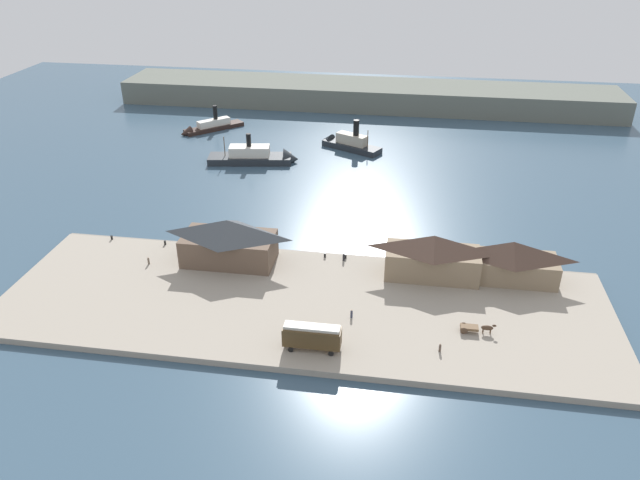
# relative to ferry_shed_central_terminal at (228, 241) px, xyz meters

# --- Properties ---
(ground_plane) EXTENTS (320.00, 320.00, 0.00)m
(ground_plane) POSITION_rel_ferry_shed_central_terminal_xyz_m (17.04, 9.88, -5.87)
(ground_plane) COLOR #385166
(quay_promenade) EXTENTS (110.00, 36.00, 1.20)m
(quay_promenade) POSITION_rel_ferry_shed_central_terminal_xyz_m (17.04, -12.12, -5.27)
(quay_promenade) COLOR #9E9384
(quay_promenade) RESTS_ON ground
(seawall_edge) EXTENTS (110.00, 0.80, 1.00)m
(seawall_edge) POSITION_rel_ferry_shed_central_terminal_xyz_m (17.04, 6.28, -5.37)
(seawall_edge) COLOR gray
(seawall_edge) RESTS_ON ground
(ferry_shed_central_terminal) EXTENTS (18.50, 9.58, 9.20)m
(ferry_shed_central_terminal) POSITION_rel_ferry_shed_central_terminal_xyz_m (0.00, 0.00, 0.00)
(ferry_shed_central_terminal) COLOR brown
(ferry_shed_central_terminal) RESTS_ON quay_promenade
(ferry_shed_east_terminal) EXTENTS (18.04, 7.94, 8.74)m
(ferry_shed_east_terminal) POSITION_rel_ferry_shed_central_terminal_xyz_m (40.00, 0.58, -0.23)
(ferry_shed_east_terminal) COLOR #847056
(ferry_shed_east_terminal) RESTS_ON quay_promenade
(ferry_shed_customs_shed) EXTENTS (17.53, 7.73, 8.06)m
(ferry_shed_customs_shed) POSITION_rel_ferry_shed_central_terminal_xyz_m (54.66, 1.69, -0.58)
(ferry_shed_customs_shed) COLOR #847056
(ferry_shed_customs_shed) RESTS_ON quay_promenade
(street_tram) EXTENTS (9.31, 2.93, 4.50)m
(street_tram) POSITION_rel_ferry_shed_central_terminal_xyz_m (20.96, -24.88, -2.06)
(street_tram) COLOR #4C381E
(street_tram) RESTS_ON quay_promenade
(horse_cart) EXTENTS (5.82, 1.62, 1.87)m
(horse_cart) POSITION_rel_ferry_shed_central_terminal_xyz_m (47.22, -16.42, -3.75)
(horse_cart) COLOR brown
(horse_cart) RESTS_ON quay_promenade
(pedestrian_walking_west) EXTENTS (0.40, 0.40, 1.63)m
(pedestrian_walking_west) POSITION_rel_ferry_shed_central_terminal_xyz_m (26.31, -15.48, -3.93)
(pedestrian_walking_west) COLOR #33384C
(pedestrian_walking_west) RESTS_ON quay_promenade
(pedestrian_near_east_shed) EXTENTS (0.44, 0.44, 1.77)m
(pedestrian_near_east_shed) POSITION_rel_ferry_shed_central_terminal_xyz_m (22.64, 3.62, -3.86)
(pedestrian_near_east_shed) COLOR #232328
(pedestrian_near_east_shed) RESTS_ON quay_promenade
(pedestrian_at_waters_edge) EXTENTS (0.39, 0.39, 1.56)m
(pedestrian_at_waters_edge) POSITION_rel_ferry_shed_central_terminal_xyz_m (-15.71, -3.65, -3.96)
(pedestrian_at_waters_edge) COLOR #6B5B4C
(pedestrian_at_waters_edge) RESTS_ON quay_promenade
(pedestrian_near_west_shed) EXTENTS (0.38, 0.38, 1.55)m
(pedestrian_near_west_shed) POSITION_rel_ferry_shed_central_terminal_xyz_m (41.27, -22.44, -3.97)
(pedestrian_near_west_shed) COLOR #4C3D33
(pedestrian_near_west_shed) RESTS_ON quay_promenade
(mooring_post_center_east) EXTENTS (0.44, 0.44, 0.90)m
(mooring_post_center_east) POSITION_rel_ferry_shed_central_terminal_xyz_m (-27.71, 4.93, -4.22)
(mooring_post_center_east) COLOR black
(mooring_post_center_east) RESTS_ON quay_promenade
(mooring_post_east) EXTENTS (0.44, 0.44, 0.90)m
(mooring_post_east) POSITION_rel_ferry_shed_central_terminal_xyz_m (18.70, 4.45, -4.22)
(mooring_post_east) COLOR black
(mooring_post_east) RESTS_ON quay_promenade
(mooring_post_center_west) EXTENTS (0.44, 0.44, 0.90)m
(mooring_post_center_west) POSITION_rel_ferry_shed_central_terminal_xyz_m (22.90, 4.60, -4.22)
(mooring_post_center_west) COLOR black
(mooring_post_center_west) RESTS_ON quay_promenade
(mooring_post_west) EXTENTS (0.44, 0.44, 0.90)m
(mooring_post_west) POSITION_rel_ferry_shed_central_terminal_xyz_m (-15.52, 4.49, -4.22)
(mooring_post_west) COLOR black
(mooring_post_west) RESTS_ON quay_promenade
(ferry_approaching_east) EXTENTS (20.18, 13.68, 10.87)m
(ferry_approaching_east) POSITION_rel_ferry_shed_central_terminal_xyz_m (15.25, 72.63, -4.09)
(ferry_approaching_east) COLOR #23282D
(ferry_approaching_east) RESTS_ON ground
(ferry_outer_harbor) EXTENTS (26.29, 10.22, 10.58)m
(ferry_outer_harbor) POSITION_rel_ferry_shed_central_terminal_xyz_m (-7.86, 57.23, -4.24)
(ferry_outer_harbor) COLOR #23282D
(ferry_outer_harbor) RESTS_ON ground
(ferry_approaching_west) EXTENTS (18.61, 18.35, 9.29)m
(ferry_approaching_west) POSITION_rel_ferry_shed_central_terminal_xyz_m (-31.72, 82.15, -4.61)
(ferry_approaching_west) COLOR black
(ferry_approaching_west) RESTS_ON ground
(far_headland) EXTENTS (180.00, 24.00, 8.00)m
(far_headland) POSITION_rel_ferry_shed_central_terminal_xyz_m (17.04, 119.88, -1.87)
(far_headland) COLOR #60665B
(far_headland) RESTS_ON ground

